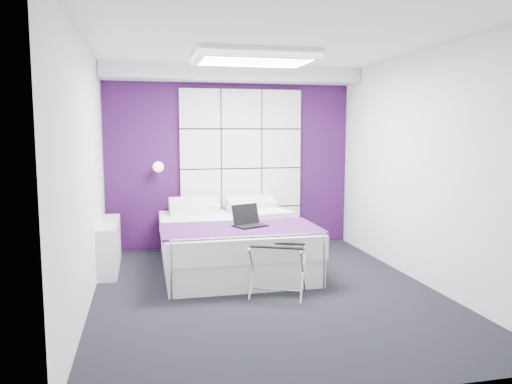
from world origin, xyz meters
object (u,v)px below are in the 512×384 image
(radiator, at_px, (109,245))
(luggage_rack, at_px, (278,270))
(laptop, at_px, (249,221))
(wall_lamp, at_px, (158,167))
(bed, at_px, (232,242))
(nightstand, at_px, (192,216))

(radiator, bearing_deg, luggage_rack, -38.79)
(luggage_rack, relative_size, laptop, 1.54)
(luggage_rack, bearing_deg, wall_lamp, 141.87)
(luggage_rack, distance_m, laptop, 0.83)
(bed, xyz_separation_m, nightstand, (-0.41, 0.96, 0.18))
(nightstand, bearing_deg, wall_lamp, 175.01)
(radiator, height_order, bed, bed)
(bed, bearing_deg, wall_lamp, 130.77)
(radiator, relative_size, bed, 0.55)
(bed, xyz_separation_m, luggage_rack, (0.28, -1.19, -0.05))
(radiator, relative_size, laptop, 3.37)
(bed, height_order, nightstand, bed)
(nightstand, height_order, laptop, laptop)
(radiator, xyz_separation_m, laptop, (1.63, -0.73, 0.38))
(bed, bearing_deg, radiator, 170.81)
(wall_lamp, bearing_deg, nightstand, -4.99)
(wall_lamp, height_order, radiator, wall_lamp)
(nightstand, height_order, luggage_rack, luggage_rack)
(bed, distance_m, luggage_rack, 1.22)
(wall_lamp, bearing_deg, bed, -49.23)
(nightstand, distance_m, luggage_rack, 2.27)
(radiator, relative_size, luggage_rack, 2.19)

